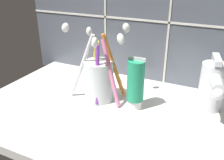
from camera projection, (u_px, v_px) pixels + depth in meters
The scene contains 4 objects.
sink_counter at pixel (132, 119), 54.49cm from camera, with size 71.76×39.73×2.00cm, color silver.
toothbrush_cup at pixel (99, 78), 58.33cm from camera, with size 16.18×10.26×18.30cm.
toothpaste_tube at pixel (136, 84), 54.56cm from camera, with size 3.97×3.79×12.10cm.
sink_faucet at pixel (213, 86), 53.75cm from camera, with size 5.52×11.98×12.25cm.
Camera 1 is at (16.02, -43.32, 31.45)cm, focal length 40.00 mm.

